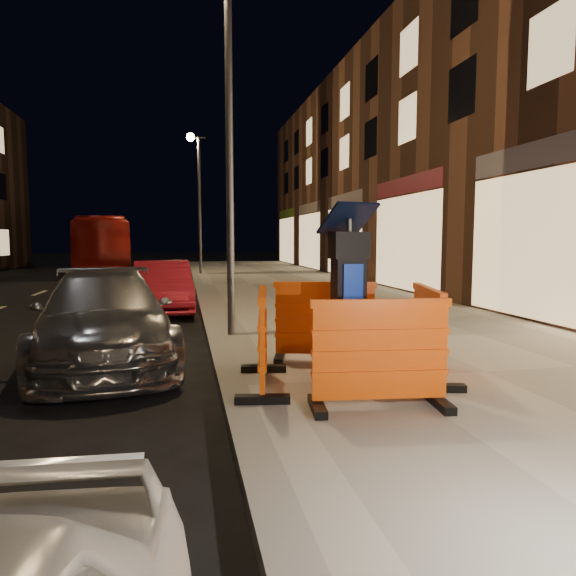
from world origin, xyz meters
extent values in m
plane|color=black|center=(0.00, 0.00, 0.00)|extent=(120.00, 120.00, 0.00)
cube|color=gray|center=(3.00, 0.00, 0.07)|extent=(6.00, 60.00, 0.15)
cube|color=slate|center=(0.00, 0.00, 0.07)|extent=(0.30, 60.00, 0.15)
cube|color=black|center=(1.26, -0.06, 1.07)|extent=(0.69, 0.69, 1.85)
cube|color=#FE550A|center=(1.26, -1.01, 0.67)|extent=(1.38, 0.69, 1.03)
cube|color=#FE550A|center=(1.26, 0.89, 0.67)|extent=(1.42, 0.86, 1.03)
cube|color=#FE550A|center=(0.31, -0.06, 0.67)|extent=(0.75, 1.39, 1.03)
cube|color=#FE550A|center=(2.21, -0.06, 0.67)|extent=(0.84, 1.41, 1.03)
imported|color=#A7A7AC|center=(-1.61, 2.09, 0.00)|extent=(2.36, 4.56, 1.26)
imported|color=maroon|center=(-1.00, 6.93, 0.00)|extent=(1.47, 3.71, 1.20)
imported|color=maroon|center=(-4.55, 21.99, 0.00)|extent=(3.73, 10.22, 2.78)
cylinder|color=#3F3F44|center=(0.25, 3.00, 3.15)|extent=(0.12, 0.12, 6.00)
cylinder|color=#3F3F44|center=(0.25, 18.00, 3.15)|extent=(0.12, 0.12, 6.00)
camera|label=1|loc=(-0.51, -5.40, 1.74)|focal=32.00mm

